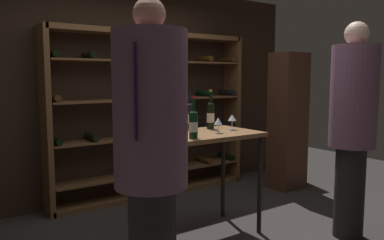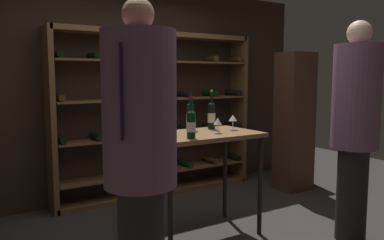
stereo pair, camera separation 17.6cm
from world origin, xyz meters
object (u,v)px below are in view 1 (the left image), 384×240
at_px(person_bystander_dark_jacket, 353,120).
at_px(wine_glass_stemmed_right, 232,118).
at_px(person_guest_plum_blouse, 151,148).
at_px(wine_bottle_gold_foil, 211,115).
at_px(wine_rack, 154,115).
at_px(tasting_table, 202,146).
at_px(wine_glass_stemmed_left, 218,122).
at_px(wine_bottle_green_slim, 193,124).
at_px(wine_bottle_red_label, 190,116).
at_px(display_cabinet, 288,121).

height_order(person_bystander_dark_jacket, wine_glass_stemmed_right, person_bystander_dark_jacket).
height_order(person_guest_plum_blouse, wine_bottle_gold_foil, person_guest_plum_blouse).
bearing_deg(wine_rack, tasting_table, -101.20).
relative_size(person_bystander_dark_jacket, wine_glass_stemmed_left, 13.82).
bearing_deg(person_guest_plum_blouse, wine_bottle_green_slim, -8.01).
bearing_deg(wine_glass_stemmed_right, wine_bottle_gold_foil, 126.34).
relative_size(wine_bottle_gold_foil, wine_bottle_red_label, 1.05).
xyz_separation_m(wine_rack, person_guest_plum_blouse, (-1.31, -2.29, 0.06)).
xyz_separation_m(person_guest_plum_blouse, wine_glass_stemmed_left, (1.15, 0.79, 0.00)).
xyz_separation_m(wine_bottle_green_slim, wine_glass_stemmed_right, (0.63, 0.22, -0.01)).
bearing_deg(person_guest_plum_blouse, tasting_table, -7.85).
xyz_separation_m(wine_bottle_gold_foil, wine_glass_stemmed_left, (-0.12, -0.28, -0.04)).
bearing_deg(person_bystander_dark_jacket, wine_rack, 155.46).
xyz_separation_m(display_cabinet, wine_bottle_green_slim, (-2.17, -0.85, 0.20)).
bearing_deg(wine_bottle_gold_foil, tasting_table, -142.81).
relative_size(tasting_table, display_cabinet, 0.59).
xyz_separation_m(wine_rack, wine_glass_stemmed_right, (0.10, -1.41, 0.08)).
height_order(wine_bottle_red_label, wine_glass_stemmed_left, wine_bottle_red_label).
distance_m(display_cabinet, wine_glass_stemmed_right, 1.68).
xyz_separation_m(display_cabinet, wine_bottle_red_label, (-1.89, -0.39, 0.22)).
height_order(person_bystander_dark_jacket, person_guest_plum_blouse, person_bystander_dark_jacket).
height_order(person_guest_plum_blouse, wine_bottle_green_slim, person_guest_plum_blouse).
distance_m(wine_bottle_green_slim, wine_glass_stemmed_right, 0.67).
xyz_separation_m(person_bystander_dark_jacket, display_cabinet, (0.78, 1.46, -0.20)).
bearing_deg(wine_glass_stemmed_left, wine_bottle_red_label, 105.42).
xyz_separation_m(person_guest_plum_blouse, wine_bottle_red_label, (1.06, 1.12, 0.04)).
height_order(person_guest_plum_blouse, wine_bottle_red_label, person_guest_plum_blouse).
bearing_deg(display_cabinet, wine_bottle_gold_foil, -164.99).
bearing_deg(wine_glass_stemmed_right, tasting_table, -179.16).
distance_m(display_cabinet, wine_glass_stemmed_left, 1.95).
bearing_deg(wine_bottle_gold_foil, wine_glass_stemmed_right, -53.66).
bearing_deg(wine_bottle_red_label, wine_bottle_gold_foil, -15.00).
distance_m(wine_rack, wine_glass_stemmed_right, 1.41).
height_order(wine_bottle_green_slim, wine_glass_stemmed_left, wine_bottle_green_slim).
relative_size(tasting_table, person_bystander_dark_jacket, 0.54).
relative_size(display_cabinet, wine_glass_stemmed_left, 12.58).
distance_m(person_bystander_dark_jacket, person_guest_plum_blouse, 2.17).
relative_size(tasting_table, wine_glass_stemmed_right, 7.11).
relative_size(display_cabinet, wine_bottle_gold_foil, 4.64).
height_order(tasting_table, person_bystander_dark_jacket, person_bystander_dark_jacket).
bearing_deg(wine_bottle_gold_foil, wine_rack, 88.36).
bearing_deg(wine_bottle_gold_foil, display_cabinet, 15.01).
height_order(person_guest_plum_blouse, wine_glass_stemmed_left, person_guest_plum_blouse).
height_order(wine_bottle_green_slim, wine_bottle_gold_foil, wine_bottle_gold_foil).
xyz_separation_m(wine_rack, wine_bottle_green_slim, (-0.53, -1.63, 0.09)).
xyz_separation_m(wine_bottle_gold_foil, wine_glass_stemmed_right, (0.13, -0.18, -0.03)).
relative_size(person_guest_plum_blouse, wine_bottle_green_slim, 5.48).
bearing_deg(wine_glass_stemmed_right, person_bystander_dark_jacket, -47.58).
relative_size(wine_bottle_green_slim, wine_glass_stemmed_left, 2.47).
relative_size(person_guest_plum_blouse, display_cabinet, 1.08).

